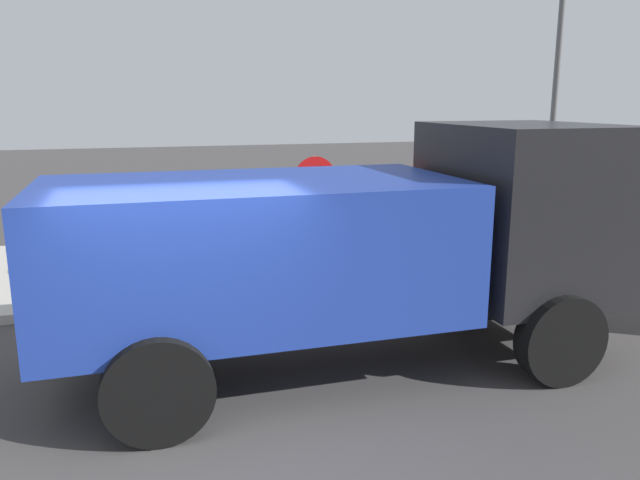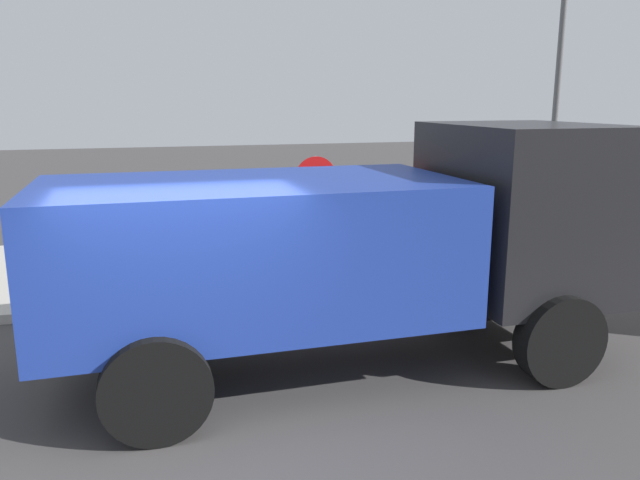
% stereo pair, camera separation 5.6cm
% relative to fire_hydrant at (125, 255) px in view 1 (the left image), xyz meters
% --- Properties ---
extents(ground_plane, '(80.00, 80.00, 0.00)m').
position_rel_fire_hydrant_xyz_m(ground_plane, '(0.66, -5.74, -0.54)').
color(ground_plane, '#423F3F').
extents(sidewalk_curb, '(36.00, 5.00, 0.15)m').
position_rel_fire_hydrant_xyz_m(sidewalk_curb, '(0.66, 0.76, -0.46)').
color(sidewalk_curb, '#BCB7AD').
rests_on(sidewalk_curb, ground).
extents(fire_hydrant, '(0.23, 0.53, 0.73)m').
position_rel_fire_hydrant_xyz_m(fire_hydrant, '(0.00, 0.00, 0.00)').
color(fire_hydrant, yellow).
rests_on(fire_hydrant, sidewalk_curb).
extents(loose_tire, '(1.33, 0.66, 1.30)m').
position_rel_fire_hydrant_xyz_m(loose_tire, '(-0.12, -0.14, 0.26)').
color(loose_tire, black).
rests_on(loose_tire, sidewalk_curb).
extents(stop_sign, '(0.76, 0.08, 2.18)m').
position_rel_fire_hydrant_xyz_m(stop_sign, '(3.32, -0.98, 1.13)').
color(stop_sign, gray).
rests_on(stop_sign, sidewalk_curb).
extents(dump_truck_blue, '(7.01, 2.82, 3.00)m').
position_rel_fire_hydrant_xyz_m(dump_truck_blue, '(2.82, -4.53, 1.08)').
color(dump_truck_blue, '#1E3899').
rests_on(dump_truck_blue, ground).
extents(street_light_pole, '(0.12, 0.12, 5.71)m').
position_rel_fire_hydrant_xyz_m(street_light_pole, '(8.49, -0.59, 2.47)').
color(street_light_pole, '#595B5E').
rests_on(street_light_pole, sidewalk_curb).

